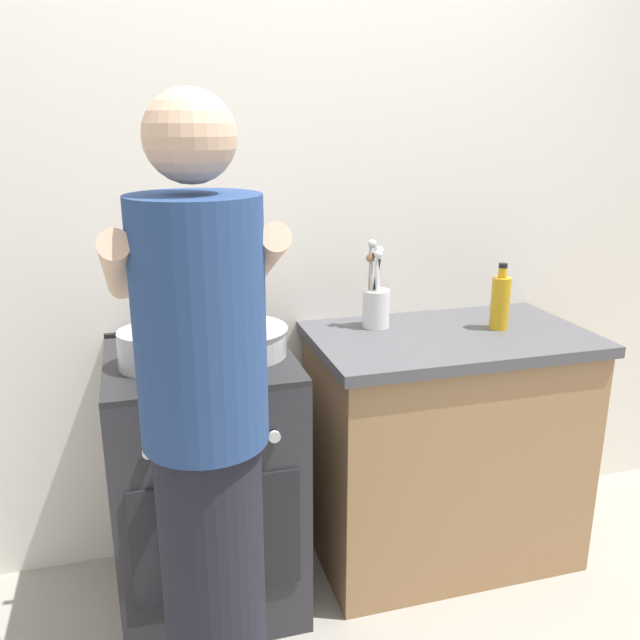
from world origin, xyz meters
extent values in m
plane|color=gray|center=(0.00, 0.00, 0.00)|extent=(6.00, 6.00, 0.00)
cube|color=silver|center=(0.20, 0.50, 1.25)|extent=(3.20, 0.10, 2.50)
cube|color=#99724C|center=(0.55, 0.15, 0.43)|extent=(0.96, 0.56, 0.86)
cube|color=#4C4C51|center=(0.55, 0.15, 0.88)|extent=(1.00, 0.60, 0.04)
cube|color=#2D2D33|center=(-0.35, 0.15, 0.44)|extent=(0.60, 0.60, 0.88)
cube|color=#232326|center=(-0.35, 0.15, 0.89)|extent=(0.60, 0.60, 0.02)
cube|color=black|center=(-0.35, -0.16, 0.42)|extent=(0.51, 0.01, 0.40)
cylinder|color=silver|center=(-0.53, -0.16, 0.74)|extent=(0.04, 0.01, 0.04)
cylinder|color=silver|center=(-0.35, -0.16, 0.74)|extent=(0.04, 0.01, 0.04)
cylinder|color=silver|center=(-0.17, -0.16, 0.74)|extent=(0.04, 0.01, 0.04)
cylinder|color=#B2B2B7|center=(-0.49, 0.10, 0.96)|extent=(0.22, 0.22, 0.12)
cube|color=black|center=(-0.61, 0.10, 1.01)|extent=(0.04, 0.02, 0.01)
cube|color=black|center=(-0.37, 0.10, 1.01)|extent=(0.04, 0.02, 0.01)
cylinder|color=#B7B7BC|center=(-0.21, 0.13, 0.95)|extent=(0.28, 0.28, 0.09)
torus|color=#B7B7BC|center=(-0.21, 0.13, 0.99)|extent=(0.30, 0.30, 0.01)
cylinder|color=silver|center=(0.32, 0.30, 0.97)|extent=(0.10, 0.10, 0.14)
cylinder|color=silver|center=(0.32, 0.29, 1.05)|extent=(0.04, 0.02, 0.26)
sphere|color=silver|center=(0.32, 0.29, 1.19)|extent=(0.03, 0.03, 0.03)
cylinder|color=#B7BABF|center=(0.30, 0.30, 1.06)|extent=(0.02, 0.06, 0.29)
sphere|color=#B7BABF|center=(0.30, 0.30, 1.21)|extent=(0.03, 0.03, 0.03)
cylinder|color=#9E7547|center=(0.29, 0.31, 1.04)|extent=(0.03, 0.04, 0.22)
sphere|color=#9E7547|center=(0.29, 0.31, 1.16)|extent=(0.03, 0.03, 0.03)
cylinder|color=silver|center=(0.31, 0.28, 1.04)|extent=(0.03, 0.02, 0.24)
sphere|color=silver|center=(0.31, 0.28, 1.18)|extent=(0.03, 0.03, 0.03)
cylinder|color=black|center=(0.31, 0.31, 1.04)|extent=(0.06, 0.04, 0.23)
sphere|color=black|center=(0.31, 0.31, 1.16)|extent=(0.03, 0.03, 0.03)
cylinder|color=gold|center=(0.74, 0.16, 1.00)|extent=(0.07, 0.07, 0.19)
cylinder|color=gold|center=(0.74, 0.16, 1.11)|extent=(0.03, 0.03, 0.04)
cylinder|color=black|center=(0.74, 0.16, 1.14)|extent=(0.03, 0.03, 0.02)
cylinder|color=black|center=(-0.39, -0.44, 0.45)|extent=(0.26, 0.26, 0.90)
cylinder|color=navy|center=(-0.39, -0.44, 1.19)|extent=(0.30, 0.30, 0.58)
sphere|color=#D3AA8C|center=(-0.39, -0.44, 1.60)|extent=(0.20, 0.20, 0.20)
cylinder|color=#D3AA8C|center=(-0.56, -0.30, 1.30)|extent=(0.07, 0.41, 0.24)
cylinder|color=#D3AA8C|center=(-0.22, -0.30, 1.30)|extent=(0.07, 0.41, 0.24)
camera|label=1|loc=(-0.52, -1.89, 1.63)|focal=36.93mm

